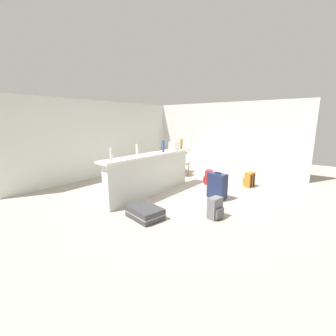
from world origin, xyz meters
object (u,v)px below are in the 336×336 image
at_px(bottle_clear, 111,154).
at_px(backpack_red, 208,177).
at_px(backpack_orange, 249,180).
at_px(bottle_blue, 163,146).
at_px(dining_chair_far_side, 160,157).
at_px(bottle_white, 137,150).
at_px(backpack_grey, 215,208).
at_px(dining_table, 169,156).
at_px(suitcase_upright_navy, 217,186).
at_px(dining_chair_near_partition, 180,161).
at_px(bottle_amber, 181,144).
at_px(suitcase_flat_charcoal, 145,213).
at_px(grocery_bag, 174,146).

height_order(bottle_clear, backpack_red, bottle_clear).
height_order(backpack_orange, backpack_red, same).
xyz_separation_m(bottle_clear, bottle_blue, (1.66, -0.02, 0.02)).
distance_m(dining_chair_far_side, backpack_orange, 3.32).
height_order(bottle_white, backpack_grey, bottle_white).
relative_size(dining_table, backpack_orange, 2.62).
relative_size(backpack_red, suitcase_upright_navy, 0.63).
xyz_separation_m(dining_chair_near_partition, backpack_grey, (-2.42, -2.52, -0.31)).
xyz_separation_m(dining_table, backpack_grey, (-2.44, -3.02, -0.44)).
relative_size(bottle_clear, backpack_orange, 0.63).
height_order(bottle_white, bottle_amber, bottle_amber).
distance_m(backpack_orange, backpack_red, 1.16).
xyz_separation_m(bottle_blue, dining_chair_near_partition, (1.67, 0.62, -0.69)).
distance_m(bottle_amber, backpack_grey, 2.63).
distance_m(bottle_white, bottle_amber, 1.63).
bearing_deg(dining_chair_near_partition, bottle_amber, -143.81).
xyz_separation_m(backpack_orange, suitcase_upright_navy, (-1.51, 0.27, 0.13)).
distance_m(bottle_amber, backpack_orange, 2.20).
bearing_deg(dining_table, suitcase_flat_charcoal, -149.42).
bearing_deg(backpack_red, backpack_orange, -66.71).
distance_m(bottle_white, suitcase_flat_charcoal, 1.62).
bearing_deg(bottle_blue, suitcase_upright_navy, -78.50).
height_order(bottle_clear, grocery_bag, bottle_clear).
height_order(bottle_white, backpack_red, bottle_white).
bearing_deg(bottle_amber, dining_chair_far_side, 58.59).
xyz_separation_m(bottle_clear, backpack_red, (3.01, -0.66, -0.99)).
distance_m(bottle_amber, grocery_bag, 0.25).
bearing_deg(bottle_amber, grocery_bag, 155.47).
bearing_deg(backpack_red, bottle_amber, 131.45).
relative_size(dining_chair_far_side, backpack_orange, 2.21).
xyz_separation_m(bottle_blue, suitcase_upright_navy, (0.29, -1.43, -0.88)).
relative_size(bottle_amber, backpack_red, 0.69).
xyz_separation_m(bottle_clear, dining_chair_far_side, (3.45, 1.58, -0.68)).
bearing_deg(suitcase_flat_charcoal, suitcase_upright_navy, -18.22).
height_order(bottle_amber, grocery_bag, bottle_amber).
relative_size(suitcase_flat_charcoal, suitcase_upright_navy, 1.30).
distance_m(dining_table, suitcase_flat_charcoal, 3.84).
xyz_separation_m(dining_table, suitcase_flat_charcoal, (-3.27, -1.93, -0.54)).
distance_m(bottle_clear, bottle_amber, 2.46).
relative_size(bottle_clear, backpack_red, 0.63).
bearing_deg(dining_chair_far_side, suitcase_upright_navy, -116.29).
height_order(backpack_orange, suitcase_upright_navy, suitcase_upright_navy).
height_order(bottle_amber, dining_table, bottle_amber).
distance_m(dining_table, backpack_orange, 2.86).
relative_size(bottle_clear, bottle_blue, 0.90).
distance_m(bottle_white, backpack_grey, 2.26).
xyz_separation_m(bottle_white, dining_chair_far_side, (2.61, 1.47, -0.67)).
bearing_deg(backpack_orange, dining_table, 92.19).
xyz_separation_m(dining_table, suitcase_upright_navy, (-1.41, -2.55, -0.32)).
distance_m(dining_chair_far_side, backpack_grey, 4.34).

